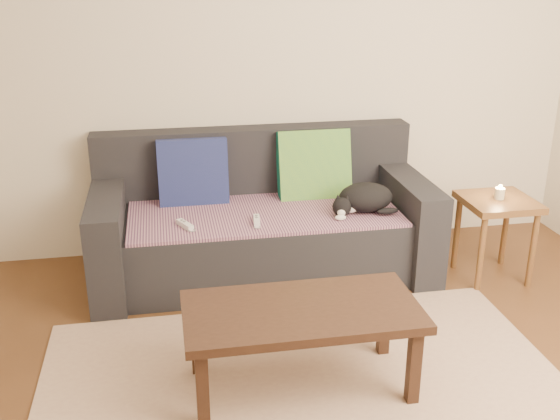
{
  "coord_description": "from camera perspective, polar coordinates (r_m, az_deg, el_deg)",
  "views": [
    {
      "loc": [
        -0.59,
        -2.27,
        1.89
      ],
      "look_at": [
        0.05,
        1.2,
        0.55
      ],
      "focal_mm": 42.0,
      "sensor_mm": 36.0,
      "label": 1
    }
  ],
  "objects": [
    {
      "name": "back_wall",
      "position": [
        4.35,
        -2.62,
        12.99
      ],
      "size": [
        4.5,
        0.04,
        2.6
      ],
      "primitive_type": "cube",
      "color": "beige",
      "rests_on": "ground"
    },
    {
      "name": "cushion_green",
      "position": [
        4.31,
        2.97,
        3.79
      ],
      "size": [
        0.48,
        0.24,
        0.49
      ],
      "primitive_type": "cube",
      "rotation": [
        -0.26,
        0.0,
        0.0
      ],
      "color": "#0D5846",
      "rests_on": "throw_blanket"
    },
    {
      "name": "wii_remote_b",
      "position": [
        3.88,
        -2.04,
        -0.93
      ],
      "size": [
        0.05,
        0.15,
        0.03
      ],
      "primitive_type": "cube",
      "rotation": [
        0.0,
        0.0,
        1.45
      ],
      "color": "white",
      "rests_on": "throw_blanket"
    },
    {
      "name": "coffee_table",
      "position": [
        3.01,
        1.9,
        -9.38
      ],
      "size": [
        1.07,
        0.54,
        0.43
      ],
      "color": "#321E13",
      "rests_on": "rug"
    },
    {
      "name": "candle",
      "position": [
        4.22,
        18.58,
        1.41
      ],
      "size": [
        0.06,
        0.06,
        0.09
      ],
      "color": "beige",
      "rests_on": "side_table"
    },
    {
      "name": "cat",
      "position": [
        4.06,
        7.3,
        1.01
      ],
      "size": [
        0.43,
        0.32,
        0.18
      ],
      "rotation": [
        0.0,
        0.0,
        -0.23
      ],
      "color": "black",
      "rests_on": "throw_blanket"
    },
    {
      "name": "throw_blanket",
      "position": [
        4.06,
        -1.41,
        -0.25
      ],
      "size": [
        1.66,
        0.74,
        0.02
      ],
      "primitive_type": "cube",
      "color": "#402443",
      "rests_on": "sofa"
    },
    {
      "name": "sofa",
      "position": [
        4.19,
        -1.59,
        -1.34
      ],
      "size": [
        2.1,
        0.94,
        0.87
      ],
      "color": "#232328",
      "rests_on": "ground"
    },
    {
      "name": "side_table",
      "position": [
        4.26,
        18.38,
        -0.24
      ],
      "size": [
        0.42,
        0.42,
        0.53
      ],
      "color": "brown",
      "rests_on": "ground"
    },
    {
      "name": "cushion_navy",
      "position": [
        4.2,
        -7.58,
        3.19
      ],
      "size": [
        0.44,
        0.17,
        0.45
      ],
      "primitive_type": "cube",
      "rotation": [
        -0.14,
        0.0,
        0.0
      ],
      "color": "#111C4C",
      "rests_on": "throw_blanket"
    },
    {
      "name": "rug",
      "position": [
        3.12,
        2.69,
        -16.36
      ],
      "size": [
        2.5,
        1.8,
        0.01
      ],
      "primitive_type": "cube",
      "color": "tan",
      "rests_on": "ground"
    },
    {
      "name": "wii_remote_a",
      "position": [
        3.85,
        -8.27,
        -1.28
      ],
      "size": [
        0.1,
        0.15,
        0.03
      ],
      "primitive_type": "cube",
      "rotation": [
        0.0,
        0.0,
        2.03
      ],
      "color": "white",
      "rests_on": "throw_blanket"
    }
  ]
}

